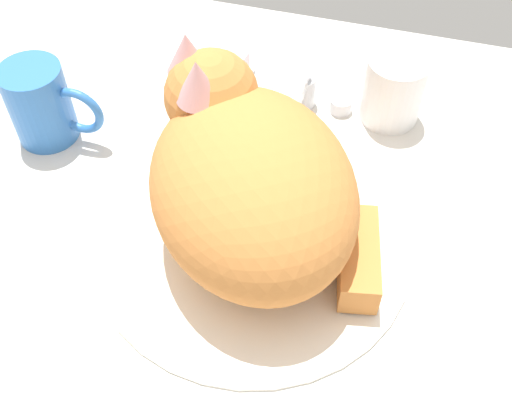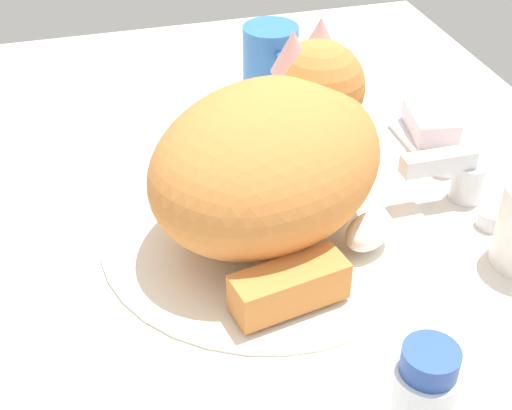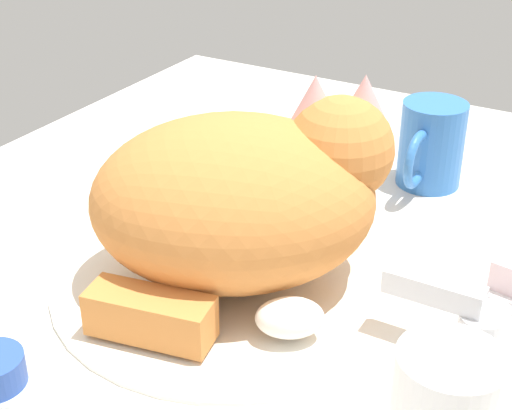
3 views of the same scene
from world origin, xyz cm
name	(u,v)px [view 1 (image 1 of 3)]	position (x,y,z in cm)	size (l,w,h in cm)	color
ground_plane	(253,248)	(0.00, 0.00, -1.50)	(110.00, 82.50, 3.00)	silver
sink_basin	(253,238)	(0.00, 0.00, 0.40)	(33.21, 33.21, 0.79)	white
faucet	(300,92)	(0.00, 21.26, 2.72)	(12.99, 9.78, 6.33)	silver
cat	(249,177)	(-0.62, 0.97, 8.71)	(29.65, 31.36, 17.74)	#D17F3D
coffee_mug	(42,104)	(-27.76, 8.72, 4.85)	(11.62, 7.20, 9.70)	#3372C6
rinse_cup	(393,90)	(11.00, 22.97, 4.20)	(7.21, 7.21, 8.40)	white
soap_dish	(216,76)	(-11.83, 23.83, 0.60)	(9.00, 6.40, 1.20)	white
soap_bar	(215,64)	(-11.83, 23.83, 2.57)	(7.55, 4.98, 2.74)	silver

